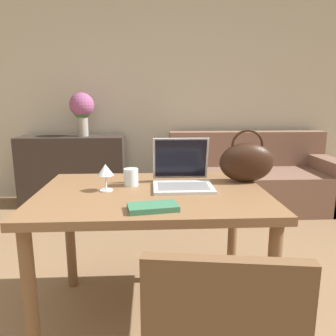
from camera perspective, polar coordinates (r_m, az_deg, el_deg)
The scene contains 10 objects.
wall_back at distance 4.01m, azimuth -4.21°, elevation 14.17°, with size 10.00×0.06×2.70m.
dining_table at distance 1.72m, azimuth -2.74°, elevation -7.11°, with size 1.17×0.82×0.74m.
couch at distance 3.79m, azimuth 14.39°, elevation -2.31°, with size 1.82×0.84×0.82m.
sideboard at distance 3.90m, azimuth -16.17°, elevation -0.39°, with size 1.16×0.40×0.78m.
laptop at distance 1.78m, azimuth 2.44°, elevation -0.92°, with size 0.31×0.31×0.25m.
drinking_glass at distance 1.79m, azimuth -6.45°, elevation -1.59°, with size 0.08×0.08×0.09m.
wine_glass at distance 1.69m, azimuth -10.84°, elevation -0.55°, with size 0.08×0.08×0.14m.
handbag at distance 1.89m, azimuth 13.52°, elevation 1.08°, with size 0.31×0.14×0.30m.
flower_vase at distance 3.79m, azimuth -14.75°, elevation 10.02°, with size 0.27×0.27×0.48m.
book at distance 1.41m, azimuth -2.64°, elevation -6.84°, with size 0.23×0.15×0.02m.
Camera 1 is at (0.07, -0.84, 1.20)m, focal length 35.00 mm.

